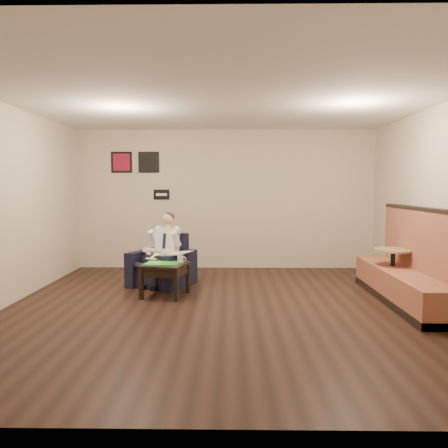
{
  "coord_description": "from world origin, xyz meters",
  "views": [
    {
      "loc": [
        0.1,
        -5.85,
        1.65
      ],
      "look_at": [
        -0.01,
        1.2,
        1.05
      ],
      "focal_mm": 35.0,
      "sensor_mm": 36.0,
      "label": 1
    }
  ],
  "objects_px": {
    "smartphone": "(172,261)",
    "cafe_table": "(392,272)",
    "side_table": "(165,280)",
    "banquette": "(405,256)",
    "armchair": "(162,260)",
    "green_folder": "(162,263)",
    "coffee_mug": "(180,259)",
    "seated_man": "(158,252)"
  },
  "relations": [
    {
      "from": "green_folder",
      "to": "banquette",
      "type": "bearing_deg",
      "value": -4.52
    },
    {
      "from": "side_table",
      "to": "green_folder",
      "type": "relative_size",
      "value": 1.22
    },
    {
      "from": "side_table",
      "to": "smartphone",
      "type": "height_order",
      "value": "smartphone"
    },
    {
      "from": "side_table",
      "to": "cafe_table",
      "type": "xyz_separation_m",
      "value": [
        3.47,
        0.11,
        0.11
      ]
    },
    {
      "from": "green_folder",
      "to": "smartphone",
      "type": "height_order",
      "value": "green_folder"
    },
    {
      "from": "seated_man",
      "to": "green_folder",
      "type": "bearing_deg",
      "value": -50.55
    },
    {
      "from": "banquette",
      "to": "cafe_table",
      "type": "xyz_separation_m",
      "value": [
        -0.02,
        0.4,
        -0.32
      ]
    },
    {
      "from": "armchair",
      "to": "green_folder",
      "type": "xyz_separation_m",
      "value": [
        0.12,
        -0.73,
        0.08
      ]
    },
    {
      "from": "armchair",
      "to": "smartphone",
      "type": "relative_size",
      "value": 5.69
    },
    {
      "from": "coffee_mug",
      "to": "smartphone",
      "type": "xyz_separation_m",
      "value": [
        -0.13,
        0.07,
        -0.05
      ]
    },
    {
      "from": "side_table",
      "to": "green_folder",
      "type": "bearing_deg",
      "value": -159.0
    },
    {
      "from": "banquette",
      "to": "coffee_mug",
      "type": "bearing_deg",
      "value": 173.38
    },
    {
      "from": "banquette",
      "to": "green_folder",
      "type": "bearing_deg",
      "value": 175.48
    },
    {
      "from": "side_table",
      "to": "banquette",
      "type": "distance_m",
      "value": 3.52
    },
    {
      "from": "armchair",
      "to": "cafe_table",
      "type": "height_order",
      "value": "armchair"
    },
    {
      "from": "green_folder",
      "to": "coffee_mug",
      "type": "bearing_deg",
      "value": 21.0
    },
    {
      "from": "seated_man",
      "to": "banquette",
      "type": "bearing_deg",
      "value": 10.45
    },
    {
      "from": "seated_man",
      "to": "smartphone",
      "type": "xyz_separation_m",
      "value": [
        0.3,
        -0.45,
        -0.08
      ]
    },
    {
      "from": "seated_man",
      "to": "cafe_table",
      "type": "relative_size",
      "value": 1.65
    },
    {
      "from": "smartphone",
      "to": "cafe_table",
      "type": "relative_size",
      "value": 0.22
    },
    {
      "from": "armchair",
      "to": "seated_man",
      "type": "xyz_separation_m",
      "value": [
        -0.05,
        -0.1,
        0.16
      ]
    },
    {
      "from": "green_folder",
      "to": "smartphone",
      "type": "xyz_separation_m",
      "value": [
        0.13,
        0.18,
        -0.0
      ]
    },
    {
      "from": "side_table",
      "to": "coffee_mug",
      "type": "xyz_separation_m",
      "value": [
        0.22,
        0.09,
        0.3
      ]
    },
    {
      "from": "green_folder",
      "to": "smartphone",
      "type": "distance_m",
      "value": 0.22
    },
    {
      "from": "coffee_mug",
      "to": "cafe_table",
      "type": "relative_size",
      "value": 0.15
    },
    {
      "from": "armchair",
      "to": "smartphone",
      "type": "bearing_deg",
      "value": -41.07
    },
    {
      "from": "seated_man",
      "to": "cafe_table",
      "type": "bearing_deg",
      "value": 16.38
    },
    {
      "from": "coffee_mug",
      "to": "cafe_table",
      "type": "height_order",
      "value": "cafe_table"
    },
    {
      "from": "seated_man",
      "to": "coffee_mug",
      "type": "distance_m",
      "value": 0.68
    },
    {
      "from": "banquette",
      "to": "cafe_table",
      "type": "relative_size",
      "value": 3.69
    },
    {
      "from": "side_table",
      "to": "green_folder",
      "type": "xyz_separation_m",
      "value": [
        -0.04,
        -0.01,
        0.26
      ]
    },
    {
      "from": "green_folder",
      "to": "coffee_mug",
      "type": "xyz_separation_m",
      "value": [
        0.26,
        0.1,
        0.05
      ]
    },
    {
      "from": "green_folder",
      "to": "cafe_table",
      "type": "height_order",
      "value": "cafe_table"
    },
    {
      "from": "side_table",
      "to": "cafe_table",
      "type": "relative_size",
      "value": 0.86
    },
    {
      "from": "seated_man",
      "to": "coffee_mug",
      "type": "bearing_deg",
      "value": -26.51
    },
    {
      "from": "coffee_mug",
      "to": "smartphone",
      "type": "height_order",
      "value": "coffee_mug"
    },
    {
      "from": "green_folder",
      "to": "cafe_table",
      "type": "relative_size",
      "value": 0.7
    },
    {
      "from": "side_table",
      "to": "smartphone",
      "type": "bearing_deg",
      "value": 59.96
    },
    {
      "from": "side_table",
      "to": "seated_man",
      "type": "bearing_deg",
      "value": 108.69
    },
    {
      "from": "green_folder",
      "to": "banquette",
      "type": "relative_size",
      "value": 0.19
    },
    {
      "from": "coffee_mug",
      "to": "seated_man",
      "type": "bearing_deg",
      "value": 129.22
    },
    {
      "from": "green_folder",
      "to": "armchair",
      "type": "bearing_deg",
      "value": 99.69
    }
  ]
}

